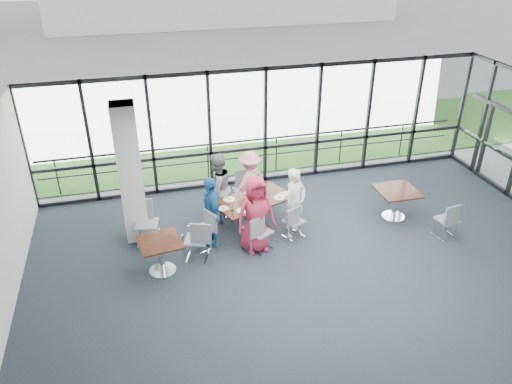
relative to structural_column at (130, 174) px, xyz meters
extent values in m
cube|color=#212830|center=(3.60, -3.00, -1.61)|extent=(12.00, 10.00, 0.02)
cube|color=white|center=(3.60, -3.00, 1.60)|extent=(12.00, 10.00, 0.04)
cube|color=white|center=(3.60, 2.00, 0.00)|extent=(12.00, 0.10, 3.20)
cube|color=black|center=(9.60, 0.75, -0.55)|extent=(0.12, 1.60, 2.10)
cube|color=silver|center=(0.00, 0.00, 0.00)|extent=(0.50, 0.50, 3.20)
cube|color=gray|center=(3.60, 7.00, -1.62)|extent=(80.00, 70.00, 0.02)
cube|color=#2B511A|center=(3.60, 5.00, -1.59)|extent=(80.00, 5.00, 0.01)
cylinder|color=#2D2D33|center=(3.60, 2.60, -1.10)|extent=(12.00, 0.06, 0.06)
cube|color=black|center=(2.66, -0.29, -0.87)|extent=(2.00, 1.55, 0.04)
cylinder|color=silver|center=(2.66, -0.29, -1.25)|extent=(0.12, 0.12, 0.71)
cylinder|color=silver|center=(2.66, -0.29, -1.59)|extent=(0.56, 0.56, 0.03)
cube|color=black|center=(0.41, -1.47, -0.87)|extent=(0.94, 0.94, 0.04)
cylinder|color=silver|center=(0.41, -1.47, -1.25)|extent=(0.12, 0.12, 0.71)
cube|color=black|center=(6.12, -0.74, -0.87)|extent=(0.95, 0.95, 0.04)
cylinder|color=silver|center=(6.12, -0.74, -1.25)|extent=(0.12, 0.12, 0.71)
imported|color=#AE2443|center=(2.49, -1.19, -0.71)|extent=(0.94, 0.69, 1.78)
imported|color=silver|center=(3.51, -0.83, -0.77)|extent=(0.75, 0.68, 1.66)
imported|color=slate|center=(1.93, 0.24, -0.73)|extent=(1.00, 0.87, 1.74)
imported|color=#CA8398|center=(2.80, 0.56, -0.82)|extent=(1.13, 0.95, 1.56)
imported|color=#1E5F9E|center=(1.62, -0.67, -0.78)|extent=(0.65, 1.02, 1.63)
cylinder|color=white|center=(2.30, -0.74, -0.84)|extent=(0.25, 0.25, 0.01)
cylinder|color=white|center=(3.27, -0.39, -0.84)|extent=(0.26, 0.26, 0.01)
cylinder|color=white|center=(2.13, -0.17, -0.84)|extent=(0.27, 0.27, 0.01)
cylinder|color=white|center=(2.93, 0.15, -0.84)|extent=(0.25, 0.25, 0.01)
cylinder|color=white|center=(1.92, -0.55, -0.84)|extent=(0.24, 0.24, 0.01)
cylinder|color=white|center=(2.59, -0.60, -0.79)|extent=(0.06, 0.06, 0.13)
cylinder|color=white|center=(3.01, -0.32, -0.78)|extent=(0.07, 0.07, 0.14)
cylinder|color=white|center=(2.59, -0.02, -0.79)|extent=(0.06, 0.06, 0.13)
cylinder|color=white|center=(2.09, -0.67, -0.77)|extent=(0.08, 0.08, 0.15)
cube|color=white|center=(2.70, -0.74, -0.85)|extent=(0.39, 0.40, 0.00)
cube|color=white|center=(3.46, -0.24, -0.85)|extent=(0.34, 0.26, 0.00)
cube|color=white|center=(2.69, 0.09, -0.85)|extent=(0.35, 0.38, 0.00)
cube|color=black|center=(2.72, -0.20, -0.83)|extent=(0.10, 0.07, 0.04)
cylinder|color=#B52009|center=(2.67, -0.19, -0.76)|extent=(0.06, 0.06, 0.18)
cylinder|color=#277930|center=(2.66, -0.21, -0.75)|extent=(0.05, 0.05, 0.20)
camera|label=1|loc=(0.17, -10.03, 4.83)|focal=35.00mm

